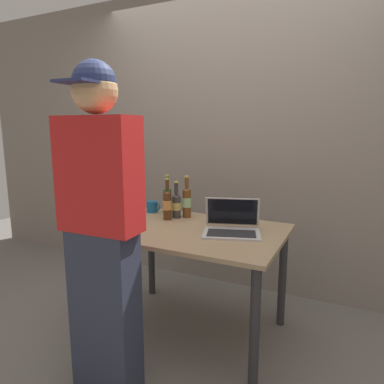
# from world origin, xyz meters

# --- Properties ---
(ground_plane) EXTENTS (8.00, 8.00, 0.00)m
(ground_plane) POSITION_xyz_m (0.00, 0.00, 0.00)
(ground_plane) COLOR slate
(ground_plane) RESTS_ON ground
(desk) EXTENTS (1.22, 0.84, 0.75)m
(desk) POSITION_xyz_m (0.00, 0.00, 0.64)
(desk) COLOR #9E8460
(desk) RESTS_ON ground
(laptop) EXTENTS (0.44, 0.41, 0.21)m
(laptop) POSITION_xyz_m (0.27, 0.05, 0.79)
(laptop) COLOR #B7BABC
(laptop) RESTS_ON desk
(beer_bottle_brown) EXTENTS (0.06, 0.06, 0.31)m
(beer_bottle_brown) POSITION_xyz_m (-0.16, 0.26, 0.87)
(beer_bottle_brown) COLOR brown
(beer_bottle_brown) RESTS_ON desk
(beer_bottle_amber) EXTENTS (0.07, 0.07, 0.28)m
(beer_bottle_amber) POSITION_xyz_m (-0.23, 0.21, 0.85)
(beer_bottle_amber) COLOR #333333
(beer_bottle_amber) RESTS_ON desk
(beer_bottle_green) EXTENTS (0.06, 0.06, 0.31)m
(beer_bottle_green) POSITION_xyz_m (-0.26, 0.14, 0.86)
(beer_bottle_green) COLOR #472B14
(beer_bottle_green) RESTS_ON desk
(beer_bottle_dark) EXTENTS (0.07, 0.07, 0.31)m
(beer_bottle_dark) POSITION_xyz_m (-0.36, 0.31, 0.86)
(beer_bottle_dark) COLOR #1E5123
(beer_bottle_dark) RESTS_ON desk
(person_figure) EXTENTS (0.42, 0.30, 1.72)m
(person_figure) POSITION_xyz_m (-0.16, -0.69, 0.91)
(person_figure) COLOR #2D3347
(person_figure) RESTS_ON ground
(coffee_mug) EXTENTS (0.12, 0.08, 0.09)m
(coffee_mug) POSITION_xyz_m (-0.48, 0.28, 0.79)
(coffee_mug) COLOR #19598C
(coffee_mug) RESTS_ON desk
(back_wall) EXTENTS (6.00, 0.10, 2.60)m
(back_wall) POSITION_xyz_m (0.00, 0.90, 1.30)
(back_wall) COLOR gray
(back_wall) RESTS_ON ground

